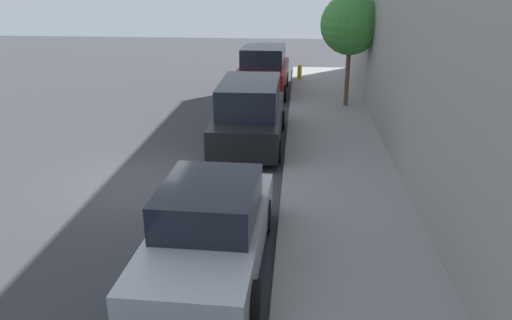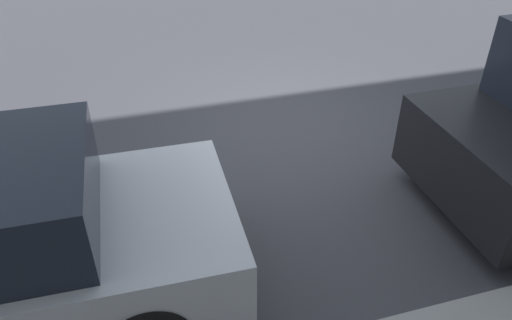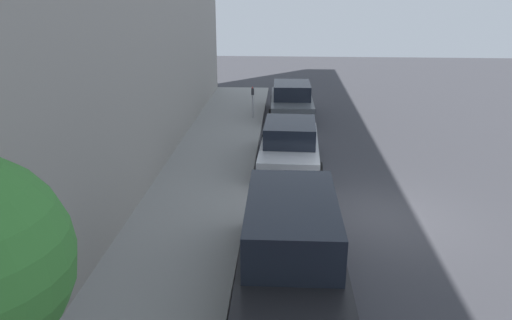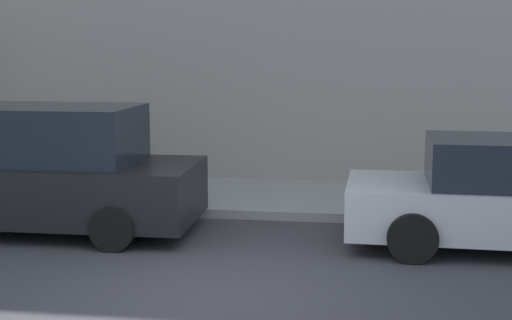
# 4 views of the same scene
# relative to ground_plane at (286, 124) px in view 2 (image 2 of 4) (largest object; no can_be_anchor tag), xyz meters

# --- Properties ---
(ground_plane) EXTENTS (60.00, 60.00, 0.00)m
(ground_plane) POSITION_rel_ground_plane_xyz_m (0.00, 0.00, 0.00)
(ground_plane) COLOR #38383D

